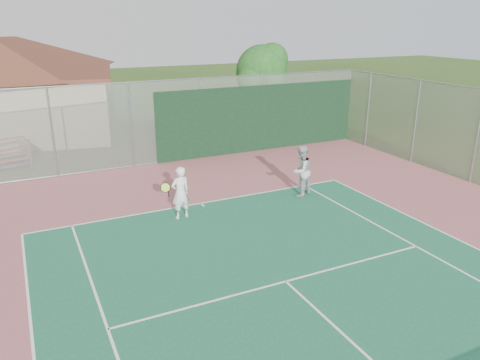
{
  "coord_description": "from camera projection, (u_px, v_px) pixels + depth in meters",
  "views": [
    {
      "loc": [
        -5.15,
        -1.78,
        5.84
      ],
      "look_at": [
        0.44,
        9.77,
        1.44
      ],
      "focal_mm": 35.0,
      "sensor_mm": 36.0,
      "label": 1
    }
  ],
  "objects": [
    {
      "name": "back_fence",
      "position": [
        202.0,
        121.0,
        20.31
      ],
      "size": [
        20.08,
        0.11,
        3.53
      ],
      "color": "gray",
      "rests_on": "ground"
    },
    {
      "name": "side_fence_right",
      "position": [
        415.0,
        122.0,
        19.73
      ],
      "size": [
        0.08,
        9.0,
        3.5
      ],
      "color": "gray",
      "rests_on": "ground"
    },
    {
      "name": "tree",
      "position": [
        263.0,
        72.0,
        25.87
      ],
      "size": [
        3.36,
        3.18,
        4.68
      ],
      "color": "#3D2416",
      "rests_on": "ground"
    },
    {
      "name": "player_white_front",
      "position": [
        180.0,
        193.0,
        14.25
      ],
      "size": [
        1.06,
        0.67,
        1.65
      ],
      "rotation": [
        0.0,
        0.0,
        3.31
      ],
      "color": "silver",
      "rests_on": "ground"
    },
    {
      "name": "player_grey_back",
      "position": [
        301.0,
        171.0,
        16.1
      ],
      "size": [
        1.06,
        0.96,
        1.78
      ],
      "rotation": [
        0.0,
        0.0,
        3.55
      ],
      "color": "#ABADB0",
      "rests_on": "ground"
    }
  ]
}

